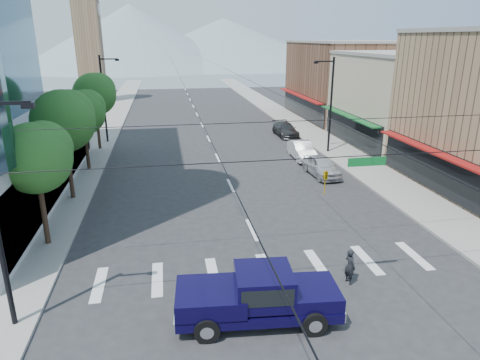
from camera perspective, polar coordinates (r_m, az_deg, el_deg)
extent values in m
plane|color=#28282B|center=(19.97, 5.15, -13.84)|extent=(160.00, 160.00, 0.00)
cube|color=gray|center=(57.70, -17.29, 7.07)|extent=(4.00, 120.00, 0.15)
cube|color=gray|center=(59.60, 6.44, 8.13)|extent=(4.00, 120.00, 0.15)
cube|color=tan|center=(47.58, 21.61, 9.77)|extent=(12.00, 14.00, 9.00)
cube|color=brown|center=(61.66, 13.94, 12.68)|extent=(12.00, 18.00, 10.00)
cube|color=#8C6B4C|center=(79.16, -19.42, 16.28)|extent=(4.00, 4.00, 18.00)
cone|color=gray|center=(166.57, -14.28, 18.05)|extent=(80.00, 80.00, 22.00)
cone|color=gray|center=(177.97, -2.14, 17.92)|extent=(90.00, 90.00, 18.00)
cylinder|color=black|center=(24.66, -24.81, -3.17)|extent=(0.28, 0.28, 4.55)
sphere|color=#25521B|center=(23.90, -25.64, 2.64)|extent=(3.64, 3.64, 3.64)
sphere|color=#25521B|center=(23.98, -24.67, 3.82)|extent=(2.86, 2.86, 2.86)
cylinder|color=black|center=(31.05, -21.84, 2.00)|extent=(0.28, 0.28, 5.11)
sphere|color=#25521B|center=(30.42, -22.50, 7.28)|extent=(4.09, 4.09, 4.09)
sphere|color=#25521B|center=(30.56, -21.74, 8.18)|extent=(3.21, 3.21, 3.21)
cylinder|color=black|center=(37.78, -19.81, 4.56)|extent=(0.28, 0.28, 4.55)
sphere|color=#25521B|center=(37.29, -20.24, 8.43)|extent=(3.64, 3.64, 3.64)
sphere|color=#25521B|center=(37.45, -19.63, 9.16)|extent=(2.86, 2.86, 2.86)
cylinder|color=black|center=(44.48, -18.45, 7.04)|extent=(0.28, 0.28, 5.11)
sphere|color=#25521B|center=(44.05, -18.84, 10.75)|extent=(4.09, 4.09, 4.09)
sphere|color=#25521B|center=(44.24, -18.32, 11.36)|extent=(3.21, 3.21, 3.21)
cylinder|color=black|center=(16.54, 6.65, 2.74)|extent=(21.60, 0.04, 0.04)
imported|color=gold|center=(17.33, 11.29, -0.40)|extent=(0.16, 0.20, 1.00)
cube|color=#0C6626|center=(17.77, 16.58, 2.36)|extent=(1.60, 0.06, 0.35)
cylinder|color=black|center=(47.06, -17.72, 10.10)|extent=(0.20, 0.20, 9.00)
cube|color=black|center=(46.59, -17.09, 15.17)|extent=(1.80, 0.12, 0.12)
cube|color=black|center=(46.51, -16.07, 15.13)|extent=(0.40, 0.25, 0.18)
cylinder|color=black|center=(41.70, 12.02, 9.59)|extent=(0.20, 0.20, 9.00)
cube|color=black|center=(40.96, 11.19, 15.26)|extent=(1.80, 0.12, 0.12)
cube|color=black|center=(40.69, 10.10, 15.16)|extent=(0.40, 0.25, 0.18)
cube|color=black|center=(17.51, 2.35, -16.45)|extent=(6.48, 2.80, 0.40)
cube|color=black|center=(17.65, 9.83, -14.63)|extent=(2.01, 2.32, 0.63)
cube|color=black|center=(17.03, 3.18, -13.87)|extent=(2.35, 2.29, 1.26)
cube|color=black|center=(16.96, 3.18, -13.54)|extent=(2.12, 2.31, 0.69)
cube|color=black|center=(17.10, -3.97, -15.34)|extent=(2.82, 2.50, 0.75)
cube|color=silver|center=(18.14, 12.66, -15.56)|extent=(0.32, 2.18, 0.40)
cube|color=silver|center=(17.43, -8.46, -16.85)|extent=(0.32, 2.18, 0.34)
cylinder|color=black|center=(17.08, 9.90, -18.37)|extent=(0.99, 0.42, 0.96)
cylinder|color=black|center=(18.81, 8.16, -14.46)|extent=(0.99, 0.42, 0.96)
cylinder|color=black|center=(16.60, -4.43, -19.35)|extent=(0.99, 0.42, 0.96)
cylinder|color=black|center=(18.37, -4.57, -15.19)|extent=(0.99, 0.42, 0.96)
imported|color=black|center=(20.30, 14.45, -11.07)|extent=(0.54, 0.69, 1.68)
imported|color=silver|center=(35.09, 10.85, 1.83)|extent=(2.14, 4.80, 1.60)
imported|color=white|center=(39.82, 8.24, 3.94)|extent=(1.86, 4.89, 1.59)
imported|color=#2B2B2D|center=(49.02, 6.07, 6.70)|extent=(2.20, 5.14, 1.48)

